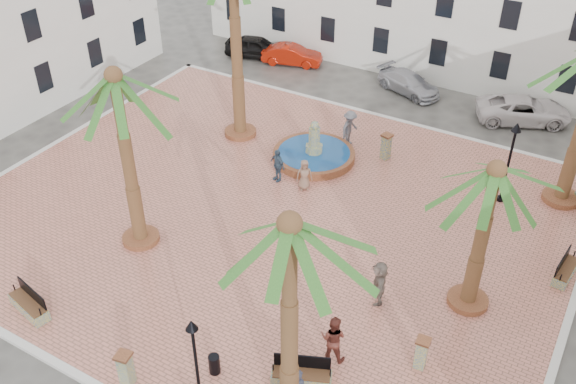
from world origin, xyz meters
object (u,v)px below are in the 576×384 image
at_px(pedestrian_east, 379,282).
at_px(palm_sw, 117,97).
at_px(palm_s, 290,251).
at_px(cyclist_b, 333,338).
at_px(lamppost_s, 194,348).
at_px(bench_s, 29,305).
at_px(pedestrian_fountain_a, 304,175).
at_px(pedestrian_north, 350,128).
at_px(bench_e, 565,271).
at_px(car_red, 292,55).
at_px(bollard_se, 126,369).
at_px(bollard_n, 386,146).
at_px(bollard_e, 421,353).
at_px(car_silver, 409,83).
at_px(pedestrian_fountain_b, 277,165).
at_px(car_black, 257,47).
at_px(bench_se, 302,376).
at_px(lamppost_e, 512,149).
at_px(car_white, 524,110).
at_px(palm_e, 492,189).
at_px(litter_bin, 214,364).
at_px(fountain, 314,154).

bearing_deg(pedestrian_east, palm_sw, -103.33).
height_order(palm_s, cyclist_b, palm_s).
height_order(lamppost_s, pedestrian_east, lamppost_s).
relative_size(bench_s, pedestrian_fountain_a, 1.31).
bearing_deg(pedestrian_north, bench_e, -105.98).
bearing_deg(car_red, bollard_se, -178.01).
xyz_separation_m(palm_s, bollard_n, (-3.70, 16.08, -6.47)).
distance_m(bollard_e, car_silver, 21.36).
bearing_deg(pedestrian_fountain_b, bench_s, -85.01).
bearing_deg(car_black, bench_se, -160.74).
distance_m(palm_sw, car_red, 20.68).
xyz_separation_m(bench_s, pedestrian_east, (10.96, 7.05, 0.64)).
bearing_deg(bench_s, palm_sw, 93.61).
distance_m(bench_se, pedestrian_north, 15.65).
height_order(pedestrian_north, pedestrian_east, pedestrian_north).
xyz_separation_m(pedestrian_fountain_a, car_red, (-7.86, 12.47, -0.28)).
bearing_deg(bench_se, palm_sw, 138.74).
xyz_separation_m(lamppost_e, car_white, (-1.06, 8.45, -2.19)).
distance_m(palm_s, bench_s, 12.88).
height_order(pedestrian_fountain_b, pedestrian_north, pedestrian_north).
relative_size(palm_e, car_black, 1.49).
height_order(litter_bin, cyclist_b, cyclist_b).
height_order(bench_s, lamppost_s, lamppost_s).
height_order(car_red, car_silver, car_red).
bearing_deg(lamppost_e, bollard_e, -88.77).
relative_size(fountain, pedestrian_east, 2.24).
bearing_deg(car_red, pedestrian_fountain_a, -164.04).
bearing_deg(bench_e, bollard_se, 144.59).
height_order(palm_s, pedestrian_fountain_b, palm_s).
distance_m(lamppost_e, car_white, 8.80).
bearing_deg(bollard_e, bench_s, -160.10).
relative_size(bollard_e, cyclist_b, 0.70).
distance_m(pedestrian_north, pedestrian_east, 11.58).
bearing_deg(car_red, car_silver, -106.55).
height_order(bollard_n, pedestrian_fountain_b, pedestrian_fountain_b).
xyz_separation_m(pedestrian_east, car_white, (1.20, 17.33, -0.36)).
height_order(palm_e, pedestrian_east, palm_e).
xyz_separation_m(palm_s, lamppost_s, (-3.04, -0.49, -4.75)).
bearing_deg(pedestrian_fountain_a, pedestrian_fountain_b, 143.57).
distance_m(fountain, bench_s, 15.30).
distance_m(bollard_e, litter_bin, 6.95).
xyz_separation_m(bench_se, lamppost_e, (2.90, 13.66, 2.46)).
bearing_deg(pedestrian_fountain_b, bollard_e, -15.28).
distance_m(bollard_e, pedestrian_north, 14.77).
height_order(bollard_e, cyclist_b, cyclist_b).
distance_m(bench_e, car_black, 25.56).
height_order(palm_e, bench_se, palm_e).
bearing_deg(palm_e, bollard_n, 130.50).
relative_size(pedestrian_fountain_b, car_white, 0.33).
xyz_separation_m(litter_bin, pedestrian_north, (-2.64, 15.78, 0.59)).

